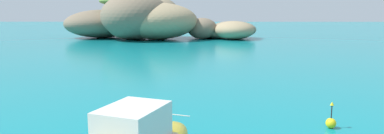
% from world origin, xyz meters
% --- Properties ---
extents(islet_large, '(37.71, 29.30, 10.92)m').
position_xyz_m(islet_large, '(-14.11, 75.73, 4.59)').
color(islet_large, '#756651').
rests_on(islet_large, ground).
extents(islet_small, '(17.25, 17.77, 4.73)m').
position_xyz_m(islet_small, '(5.61, 75.89, 1.88)').
color(islet_small, '#756651').
rests_on(islet_small, ground).
extents(channel_buoy, '(0.56, 0.56, 1.48)m').
position_xyz_m(channel_buoy, '(6.87, 13.01, 0.34)').
color(channel_buoy, yellow).
rests_on(channel_buoy, ground).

